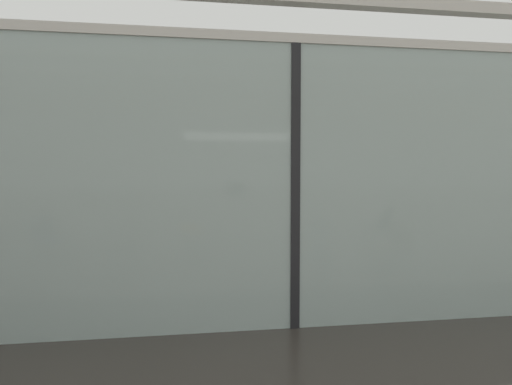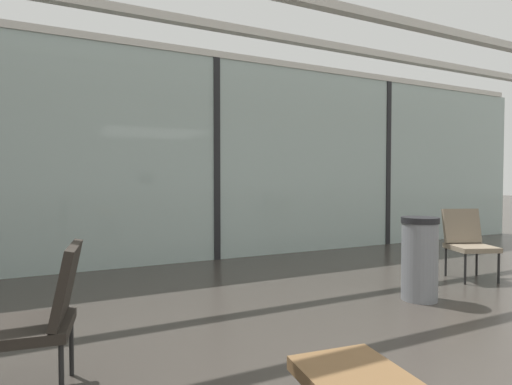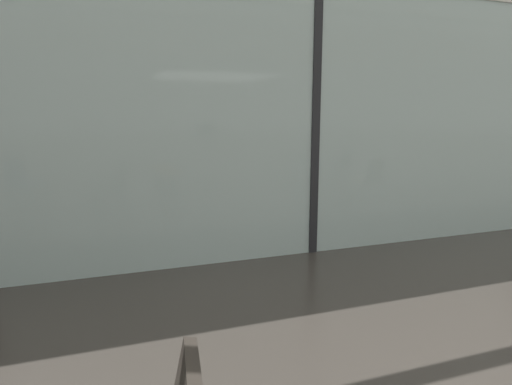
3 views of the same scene
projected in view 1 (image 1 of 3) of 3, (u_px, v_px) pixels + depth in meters
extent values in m
cube|color=#A3B7B2|center=(294.00, 188.00, 4.78)|extent=(14.00, 0.08, 3.13)
cube|color=black|center=(294.00, 188.00, 4.78)|extent=(0.10, 0.12, 3.13)
cube|color=beige|center=(327.00, 0.00, 3.61)|extent=(13.72, 0.12, 0.10)
cube|color=beige|center=(295.00, 39.00, 4.70)|extent=(13.72, 0.12, 0.10)
ellipsoid|color=silver|center=(221.00, 160.00, 10.14)|extent=(10.26, 3.97, 3.97)
sphere|color=#9D9DA0|center=(4.00, 160.00, 9.43)|extent=(2.19, 2.19, 2.19)
sphere|color=black|center=(73.00, 141.00, 7.89)|extent=(0.28, 0.28, 0.28)
sphere|color=black|center=(124.00, 142.00, 8.03)|extent=(0.28, 0.28, 0.28)
sphere|color=black|center=(173.00, 142.00, 8.17)|extent=(0.28, 0.28, 0.28)
sphere|color=black|center=(221.00, 143.00, 8.30)|extent=(0.28, 0.28, 0.28)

